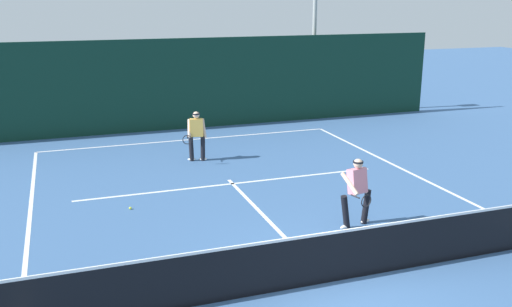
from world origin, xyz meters
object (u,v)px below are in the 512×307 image
Objects in this scene: player_near at (357,190)px; tennis_ball at (130,208)px; light_pole at (315,21)px; player_far at (196,134)px.

player_near reaches higher than tennis_ball.
light_pole reaches higher than tennis_ball.
player_far reaches higher than tennis_ball.
light_pole is (4.58, 12.26, 3.18)m from player_near.
player_near is 6.80m from player_far.
player_near is 24.37× the size of tennis_ball.
tennis_ball is at bearing 69.16° from player_far.
player_far is 4.57m from tennis_ball.
player_near is at bearing -30.37° from tennis_ball.
player_near is 5.56m from tennis_ball.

